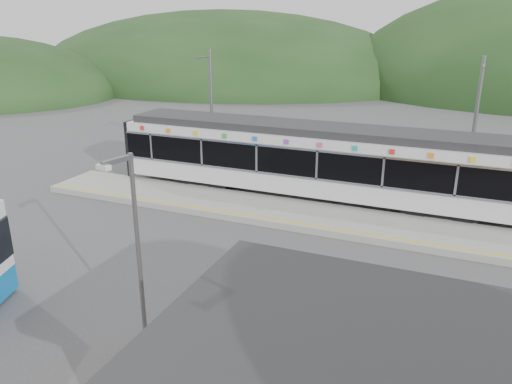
% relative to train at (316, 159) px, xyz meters
% --- Properties ---
extents(ground, '(120.00, 120.00, 0.00)m').
position_rel_train_xyz_m(ground, '(-0.05, -6.00, -2.06)').
color(ground, '#4C4C4F').
rests_on(ground, ground).
extents(hills, '(146.00, 149.00, 26.00)m').
position_rel_train_xyz_m(hills, '(6.13, -0.71, -2.06)').
color(hills, '#1E3D19').
rests_on(hills, ground).
extents(platform, '(26.00, 3.20, 0.30)m').
position_rel_train_xyz_m(platform, '(-0.05, -2.70, -1.91)').
color(platform, '#9E9E99').
rests_on(platform, ground).
extents(yellow_line, '(26.00, 0.10, 0.01)m').
position_rel_train_xyz_m(yellow_line, '(-0.05, -4.00, -1.76)').
color(yellow_line, yellow).
rests_on(yellow_line, platform).
extents(train, '(20.44, 3.01, 3.74)m').
position_rel_train_xyz_m(train, '(0.00, 0.00, 0.00)').
color(train, black).
rests_on(train, ground).
extents(catenary_mast_west, '(0.18, 1.80, 7.00)m').
position_rel_train_xyz_m(catenary_mast_west, '(-7.05, 2.56, 1.58)').
color(catenary_mast_west, slate).
rests_on(catenary_mast_west, ground).
extents(catenary_mast_east, '(0.18, 1.80, 7.00)m').
position_rel_train_xyz_m(catenary_mast_east, '(6.95, 2.56, 1.58)').
color(catenary_mast_east, slate).
rests_on(catenary_mast_east, ground).
extents(lamp_post, '(0.38, 1.00, 5.46)m').
position_rel_train_xyz_m(lamp_post, '(-0.97, -13.31, 1.21)').
color(lamp_post, slate).
rests_on(lamp_post, ground).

